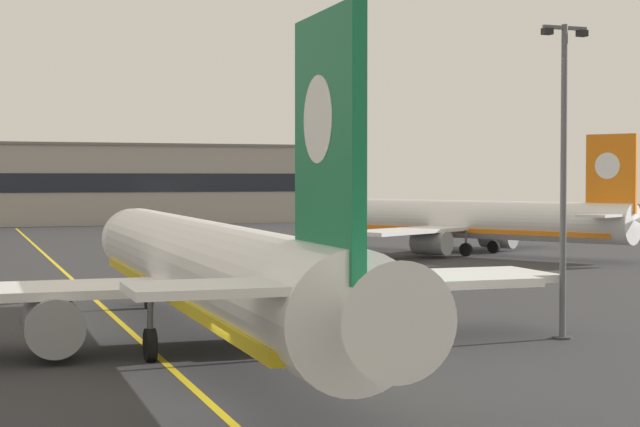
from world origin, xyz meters
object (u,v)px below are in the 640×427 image
(airliner_background, at_px, (464,221))
(apron_lamp_post, at_px, (564,175))
(airliner_foreground, at_px, (205,270))
(safety_cone_by_nose_gear, at_px, (148,300))

(airliner_background, height_order, apron_lamp_post, apron_lamp_post)
(airliner_background, bearing_deg, airliner_foreground, -129.06)
(airliner_background, relative_size, safety_cone_by_nose_gear, 63.83)
(airliner_background, xyz_separation_m, safety_cone_by_nose_gear, (-35.38, -28.29, -2.88))
(airliner_foreground, relative_size, safety_cone_by_nose_gear, 75.43)
(airliner_background, height_order, safety_cone_by_nose_gear, airliner_background)
(airliner_foreground, distance_m, apron_lamp_post, 16.36)
(airliner_foreground, xyz_separation_m, safety_cone_by_nose_gear, (0.73, 16.20, -3.11))
(airliner_foreground, xyz_separation_m, airliner_background, (36.11, 44.49, -0.24))
(airliner_foreground, height_order, apron_lamp_post, apron_lamp_post)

